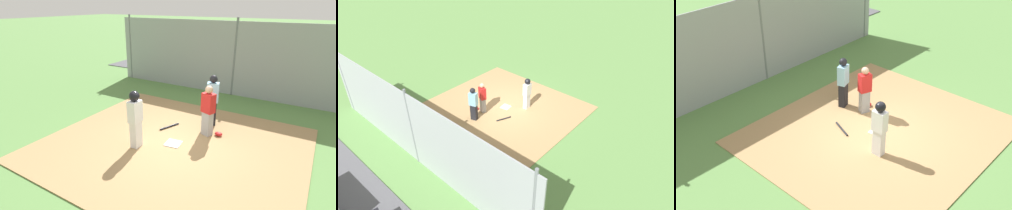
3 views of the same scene
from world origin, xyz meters
TOP-DOWN VIEW (x-y plane):
  - ground_plane at (0.00, 0.00)m, footprint 140.00×140.00m
  - dirt_infield at (0.00, 0.00)m, footprint 7.20×6.40m
  - home_plate at (0.00, 0.00)m, footprint 0.49×0.49m
  - catcher at (-0.61, -1.04)m, footprint 0.45×0.38m
  - umpire at (-0.44, -1.81)m, footprint 0.44×0.36m
  - runner at (0.84, 0.67)m, footprint 0.29×0.38m
  - baseball_bat at (0.65, -0.88)m, footprint 0.34×0.73m
  - catcher_mask at (-0.96, -1.16)m, footprint 0.24×0.20m
  - backstop_fence at (0.00, -5.30)m, footprint 12.00×0.10m
  - parking_lot at (0.00, -9.48)m, footprint 18.00×5.20m
  - parked_car_silver at (-0.03, -9.43)m, footprint 4.23×1.94m

SIDE VIEW (x-z plane):
  - ground_plane at x=0.00m, z-range 0.00..0.00m
  - dirt_infield at x=0.00m, z-range 0.00..0.03m
  - parking_lot at x=0.00m, z-range 0.00..0.04m
  - home_plate at x=0.00m, z-range 0.03..0.05m
  - baseball_bat at x=0.65m, z-range 0.03..0.09m
  - catcher_mask at x=-0.96m, z-range 0.03..0.15m
  - parked_car_silver at x=-0.03m, z-range -0.03..1.25m
  - catcher at x=-0.61m, z-range 0.06..1.66m
  - umpire at x=-0.44m, z-range 0.07..1.80m
  - runner at x=0.84m, z-range 0.15..1.83m
  - backstop_fence at x=0.00m, z-range -0.07..3.28m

